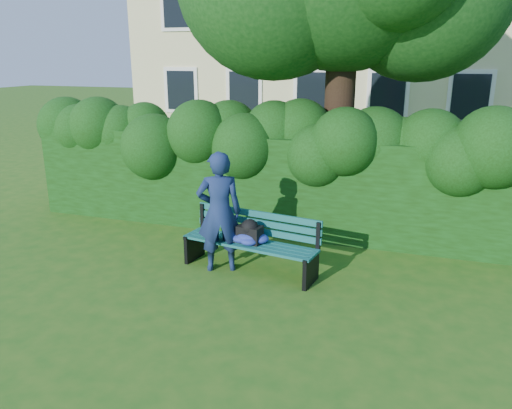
% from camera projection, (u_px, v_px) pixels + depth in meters
% --- Properties ---
extents(ground, '(80.00, 80.00, 0.00)m').
position_uv_depth(ground, '(243.00, 275.00, 7.53)').
color(ground, '#245A16').
rests_on(ground, ground).
extents(hedge, '(10.00, 1.00, 1.80)m').
position_uv_depth(hedge, '(284.00, 184.00, 9.27)').
color(hedge, black).
rests_on(hedge, ground).
extents(park_bench, '(2.18, 0.89, 0.89)m').
position_uv_depth(park_bench, '(251.00, 239.00, 7.58)').
color(park_bench, '#0E4947').
rests_on(park_bench, ground).
extents(man_reading, '(0.80, 0.68, 1.86)m').
position_uv_depth(man_reading, '(219.00, 212.00, 7.50)').
color(man_reading, '#16254F').
rests_on(man_reading, ground).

